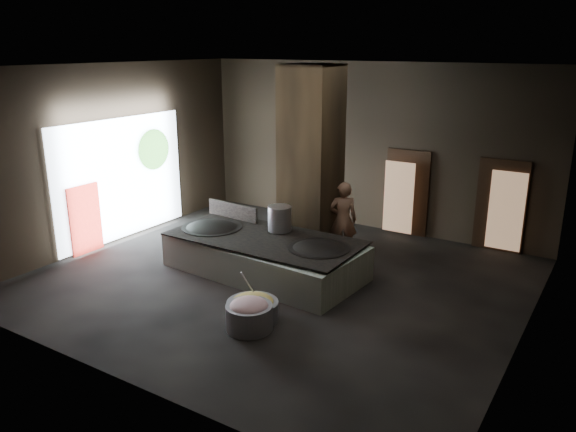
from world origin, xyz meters
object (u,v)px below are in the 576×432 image
Objects in this scene: wok_left at (212,230)px; stock_pot at (280,219)px; wok_right at (319,252)px; cook at (343,220)px; veg_basin at (253,310)px; meat_basin at (249,317)px; hearth_platform at (264,256)px.

stock_pot reaches higher than wok_left.
wok_left is at bearing -177.95° from wok_right.
cook is 1.91× the size of veg_basin.
cook is at bearing 52.60° from stock_pot.
veg_basin is 1.14× the size of meat_basin.
wok_left is at bearing 142.74° from veg_basin.
wok_left is (-1.45, -0.05, 0.37)m from hearth_platform.
hearth_platform reaches higher than meat_basin.
wok_right is at bearing 82.71° from veg_basin.
hearth_platform is 2.64m from meat_basin.
wok_right is 1.44m from stock_pot.
cook reaches higher than wok_left.
cook is 3.87m from veg_basin.
hearth_platform is 5.16× the size of meat_basin.
veg_basin is (0.07, -3.80, -0.75)m from cook.
wok_left is 2.80m from wok_right.
meat_basin is at bearing -67.17° from stock_pot.
meat_basin is (1.21, -2.87, -0.90)m from stock_pot.
meat_basin is (-0.09, -2.37, -0.52)m from wok_right.
stock_pot is at bearing 158.96° from wok_right.
wok_right is 1.81m from cook.
wok_left is 3.57m from meat_basin.
hearth_platform is at bearing -177.88° from wok_right.
cook is (0.97, 1.27, -0.21)m from stock_pot.
stock_pot reaches higher than meat_basin.
veg_basin is at bearing -57.21° from hearth_platform.
hearth_platform is 0.93m from stock_pot.
hearth_platform is 2.37× the size of cook.
stock_pot is 0.59× the size of veg_basin.
stock_pot is at bearing 21.68° from cook.
wok_right is 2.43m from meat_basin.
stock_pot is 2.90m from veg_basin.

